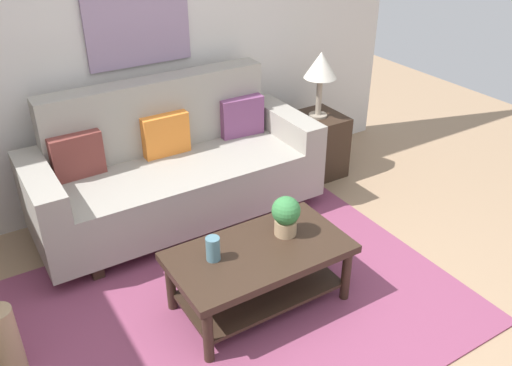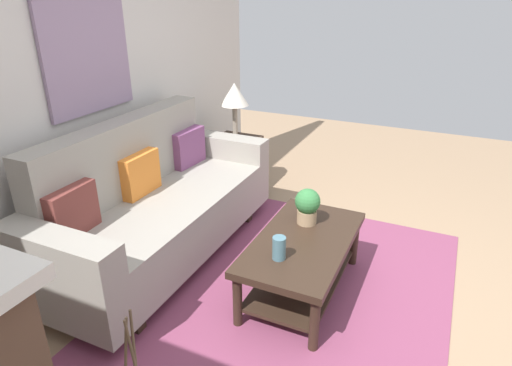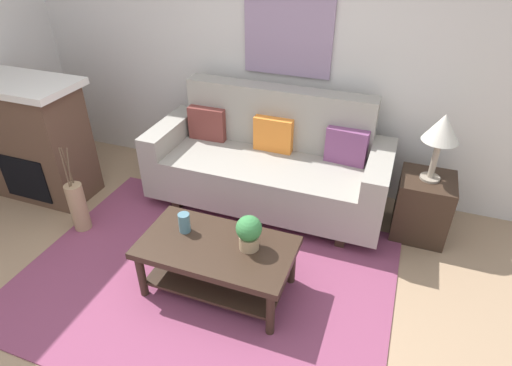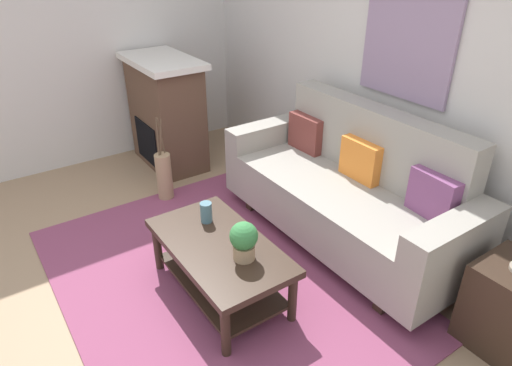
{
  "view_description": "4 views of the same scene",
  "coord_description": "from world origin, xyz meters",
  "px_view_note": "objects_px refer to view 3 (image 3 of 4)",
  "views": [
    {
      "loc": [
        -1.26,
        -1.77,
        2.39
      ],
      "look_at": [
        0.36,
        0.84,
        0.63
      ],
      "focal_mm": 37.87,
      "sensor_mm": 36.0,
      "label": 1
    },
    {
      "loc": [
        -2.3,
        -0.34,
        1.97
      ],
      "look_at": [
        0.37,
        0.9,
        0.67
      ],
      "focal_mm": 30.86,
      "sensor_mm": 36.0,
      "label": 2
    },
    {
      "loc": [
        1.19,
        -1.59,
        2.42
      ],
      "look_at": [
        0.23,
        0.99,
        0.64
      ],
      "focal_mm": 29.84,
      "sensor_mm": 36.0,
      "label": 3
    },
    {
      "loc": [
        2.3,
        -0.73,
        2.23
      ],
      "look_at": [
        -0.06,
        0.88,
        0.66
      ],
      "focal_mm": 31.67,
      "sensor_mm": 36.0,
      "label": 4
    }
  ],
  "objects_px": {
    "couch": "(269,164)",
    "floor_vase": "(78,207)",
    "throw_pillow_maroon": "(208,123)",
    "framed_painting": "(288,29)",
    "coffee_table": "(217,257)",
    "table_lamp": "(442,131)",
    "potted_plant_tabletop": "(249,232)",
    "side_table": "(422,206)",
    "tabletop_vase": "(184,223)",
    "fireplace": "(36,140)",
    "throw_pillow_orange": "(274,134)",
    "throw_pillow_plum": "(347,146)"
  },
  "relations": [
    {
      "from": "framed_painting",
      "to": "coffee_table",
      "type": "bearing_deg",
      "value": -89.39
    },
    {
      "from": "throw_pillow_orange",
      "to": "table_lamp",
      "type": "xyz_separation_m",
      "value": [
        1.38,
        -0.11,
        0.31
      ]
    },
    {
      "from": "fireplace",
      "to": "floor_vase",
      "type": "height_order",
      "value": "fireplace"
    },
    {
      "from": "throw_pillow_maroon",
      "to": "potted_plant_tabletop",
      "type": "xyz_separation_m",
      "value": [
        0.91,
        -1.27,
        -0.11
      ]
    },
    {
      "from": "potted_plant_tabletop",
      "to": "side_table",
      "type": "xyz_separation_m",
      "value": [
        1.14,
        1.16,
        -0.29
      ]
    },
    {
      "from": "tabletop_vase",
      "to": "potted_plant_tabletop",
      "type": "bearing_deg",
      "value": -0.98
    },
    {
      "from": "throw_pillow_maroon",
      "to": "fireplace",
      "type": "height_order",
      "value": "fireplace"
    },
    {
      "from": "throw_pillow_maroon",
      "to": "potted_plant_tabletop",
      "type": "relative_size",
      "value": 1.37
    },
    {
      "from": "table_lamp",
      "to": "floor_vase",
      "type": "height_order",
      "value": "table_lamp"
    },
    {
      "from": "throw_pillow_maroon",
      "to": "side_table",
      "type": "bearing_deg",
      "value": -2.93
    },
    {
      "from": "couch",
      "to": "coffee_table",
      "type": "xyz_separation_m",
      "value": [
        0.02,
        -1.19,
        -0.12
      ]
    },
    {
      "from": "potted_plant_tabletop",
      "to": "framed_painting",
      "type": "relative_size",
      "value": 0.33
    },
    {
      "from": "fireplace",
      "to": "floor_vase",
      "type": "bearing_deg",
      "value": -28.2
    },
    {
      "from": "tabletop_vase",
      "to": "couch",
      "type": "bearing_deg",
      "value": 76.93
    },
    {
      "from": "throw_pillow_maroon",
      "to": "floor_vase",
      "type": "bearing_deg",
      "value": -124.76
    },
    {
      "from": "coffee_table",
      "to": "potted_plant_tabletop",
      "type": "height_order",
      "value": "potted_plant_tabletop"
    },
    {
      "from": "throw_pillow_plum",
      "to": "framed_painting",
      "type": "height_order",
      "value": "framed_painting"
    },
    {
      "from": "couch",
      "to": "floor_vase",
      "type": "distance_m",
      "value": 1.73
    },
    {
      "from": "side_table",
      "to": "fireplace",
      "type": "height_order",
      "value": "fireplace"
    },
    {
      "from": "side_table",
      "to": "framed_painting",
      "type": "bearing_deg",
      "value": 162.11
    },
    {
      "from": "coffee_table",
      "to": "floor_vase",
      "type": "xyz_separation_m",
      "value": [
        -1.44,
        0.23,
        -0.09
      ]
    },
    {
      "from": "throw_pillow_plum",
      "to": "coffee_table",
      "type": "height_order",
      "value": "throw_pillow_plum"
    },
    {
      "from": "table_lamp",
      "to": "fireplace",
      "type": "height_order",
      "value": "fireplace"
    },
    {
      "from": "couch",
      "to": "table_lamp",
      "type": "relative_size",
      "value": 3.8
    },
    {
      "from": "throw_pillow_plum",
      "to": "side_table",
      "type": "relative_size",
      "value": 0.64
    },
    {
      "from": "throw_pillow_maroon",
      "to": "tabletop_vase",
      "type": "relative_size",
      "value": 2.39
    },
    {
      "from": "side_table",
      "to": "fireplace",
      "type": "relative_size",
      "value": 0.48
    },
    {
      "from": "side_table",
      "to": "floor_vase",
      "type": "relative_size",
      "value": 1.22
    },
    {
      "from": "tabletop_vase",
      "to": "potted_plant_tabletop",
      "type": "distance_m",
      "value": 0.51
    },
    {
      "from": "table_lamp",
      "to": "framed_painting",
      "type": "relative_size",
      "value": 0.71
    },
    {
      "from": "couch",
      "to": "fireplace",
      "type": "height_order",
      "value": "fireplace"
    },
    {
      "from": "tabletop_vase",
      "to": "fireplace",
      "type": "distance_m",
      "value": 1.94
    },
    {
      "from": "throw_pillow_plum",
      "to": "table_lamp",
      "type": "relative_size",
      "value": 0.63
    },
    {
      "from": "coffee_table",
      "to": "potted_plant_tabletop",
      "type": "xyz_separation_m",
      "value": [
        0.23,
        0.05,
        0.26
      ]
    },
    {
      "from": "coffee_table",
      "to": "throw_pillow_plum",
      "type": "bearing_deg",
      "value": 63.7
    },
    {
      "from": "framed_painting",
      "to": "tabletop_vase",
      "type": "bearing_deg",
      "value": -99.33
    },
    {
      "from": "potted_plant_tabletop",
      "to": "framed_painting",
      "type": "distance_m",
      "value": 1.89
    },
    {
      "from": "throw_pillow_maroon",
      "to": "coffee_table",
      "type": "bearing_deg",
      "value": -62.48
    },
    {
      "from": "couch",
      "to": "throw_pillow_maroon",
      "type": "bearing_deg",
      "value": 169.34
    },
    {
      "from": "coffee_table",
      "to": "framed_painting",
      "type": "relative_size",
      "value": 1.37
    },
    {
      "from": "table_lamp",
      "to": "floor_vase",
      "type": "relative_size",
      "value": 1.24
    },
    {
      "from": "tabletop_vase",
      "to": "throw_pillow_plum",
      "type": "bearing_deg",
      "value": 53.42
    },
    {
      "from": "throw_pillow_orange",
      "to": "framed_painting",
      "type": "relative_size",
      "value": 0.45
    },
    {
      "from": "couch",
      "to": "side_table",
      "type": "bearing_deg",
      "value": 0.88
    },
    {
      "from": "throw_pillow_plum",
      "to": "floor_vase",
      "type": "distance_m",
      "value": 2.4
    },
    {
      "from": "couch",
      "to": "floor_vase",
      "type": "relative_size",
      "value": 4.71
    },
    {
      "from": "framed_painting",
      "to": "potted_plant_tabletop",
      "type": "bearing_deg",
      "value": -81.37
    },
    {
      "from": "throw_pillow_orange",
      "to": "coffee_table",
      "type": "relative_size",
      "value": 0.33
    },
    {
      "from": "coffee_table",
      "to": "side_table",
      "type": "xyz_separation_m",
      "value": [
        1.36,
        1.22,
        -0.03
      ]
    },
    {
      "from": "throw_pillow_orange",
      "to": "couch",
      "type": "bearing_deg",
      "value": -90.0
    }
  ]
}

